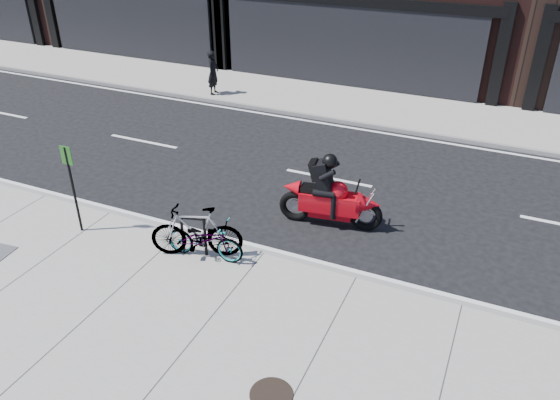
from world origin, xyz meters
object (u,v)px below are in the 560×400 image
at_px(motorcycle, 335,198).
at_px(bike_rack, 194,233).
at_px(bicycle_rear, 196,232).
at_px(manhole_cover, 271,394).
at_px(bicycle_front, 205,239).
at_px(sign_post, 72,182).
at_px(pedestrian, 213,73).

bearing_deg(motorcycle, bike_rack, -140.64).
distance_m(bicycle_rear, manhole_cover, 3.97).
height_order(bicycle_front, sign_post, sign_post).
xyz_separation_m(pedestrian, manhole_cover, (7.79, -11.75, -0.78)).
relative_size(bicycle_front, manhole_cover, 2.52).
height_order(bicycle_front, motorcycle, motorcycle).
distance_m(bicycle_front, pedestrian, 10.43).
xyz_separation_m(motorcycle, pedestrian, (-7.01, 6.66, 0.20)).
bearing_deg(pedestrian, sign_post, -174.16).
bearing_deg(bicycle_rear, motorcycle, 117.63).
bearing_deg(bicycle_rear, pedestrian, -173.16).
distance_m(bike_rack, manhole_cover, 4.01).
bearing_deg(sign_post, bicycle_rear, 3.83).
bearing_deg(manhole_cover, motorcycle, 98.78).
relative_size(bicycle_rear, pedestrian, 1.19).
bearing_deg(bicycle_front, pedestrian, 23.05).
bearing_deg(sign_post, bicycle_front, 3.53).
bearing_deg(motorcycle, bicycle_front, -137.16).
bearing_deg(motorcycle, bicycle_rear, -139.72).
bearing_deg(pedestrian, motorcycle, -140.03).
height_order(bicycle_front, pedestrian, pedestrian).
relative_size(manhole_cover, sign_post, 0.33).
distance_m(motorcycle, pedestrian, 9.67).
relative_size(bike_rack, motorcycle, 0.38).
xyz_separation_m(bicycle_front, manhole_cover, (2.71, -2.65, -0.43)).
distance_m(bike_rack, bicycle_front, 0.27).
bearing_deg(manhole_cover, bike_rack, 138.18).
height_order(pedestrian, sign_post, sign_post).
xyz_separation_m(bike_rack, bicycle_front, (0.25, 0.00, -0.09)).
distance_m(manhole_cover, sign_post, 6.35).
bearing_deg(sign_post, bike_rack, 3.95).
height_order(bicycle_front, bicycle_rear, bicycle_rear).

